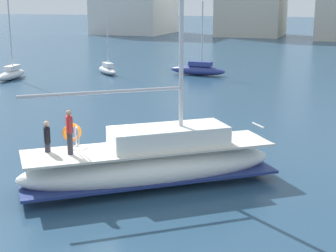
{
  "coord_description": "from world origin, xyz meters",
  "views": [
    {
      "loc": [
        8.44,
        -16.24,
        6.7
      ],
      "look_at": [
        1.87,
        2.47,
        1.8
      ],
      "focal_mm": 54.69,
      "sensor_mm": 36.0,
      "label": 1
    }
  ],
  "objects_px": {
    "moored_sloop_near": "(198,69)",
    "moored_catamaran": "(107,69)",
    "moored_sloop_far": "(11,73)",
    "main_sailboat": "(152,161)"
  },
  "relations": [
    {
      "from": "moored_sloop_near",
      "to": "moored_catamaran",
      "type": "height_order",
      "value": "moored_sloop_near"
    },
    {
      "from": "moored_sloop_far",
      "to": "moored_catamaran",
      "type": "relative_size",
      "value": 1.61
    },
    {
      "from": "moored_sloop_near",
      "to": "moored_catamaran",
      "type": "xyz_separation_m",
      "value": [
        -8.16,
        -2.06,
        -0.1
      ]
    },
    {
      "from": "main_sailboat",
      "to": "moored_catamaran",
      "type": "xyz_separation_m",
      "value": [
        -14.5,
        26.05,
        -0.47
      ]
    },
    {
      "from": "main_sailboat",
      "to": "moored_sloop_far",
      "type": "distance_m",
      "value": 29.19
    },
    {
      "from": "moored_sloop_far",
      "to": "moored_catamaran",
      "type": "distance_m",
      "value": 8.59
    },
    {
      "from": "main_sailboat",
      "to": "moored_catamaran",
      "type": "height_order",
      "value": "main_sailboat"
    },
    {
      "from": "moored_sloop_far",
      "to": "moored_catamaran",
      "type": "bearing_deg",
      "value": 41.62
    },
    {
      "from": "main_sailboat",
      "to": "moored_sloop_near",
      "type": "bearing_deg",
      "value": 102.72
    },
    {
      "from": "main_sailboat",
      "to": "moored_sloop_near",
      "type": "distance_m",
      "value": 28.82
    }
  ]
}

